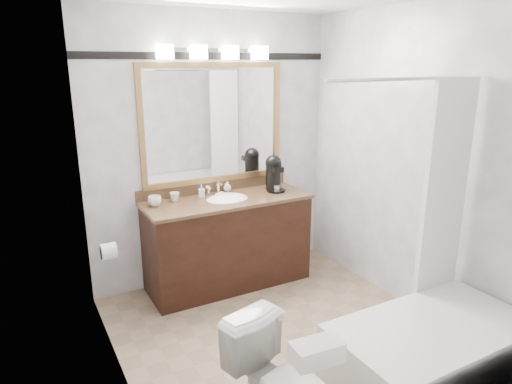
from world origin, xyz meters
TOP-DOWN VIEW (x-y plane):
  - room at (0.00, 0.00)m, footprint 2.42×2.62m
  - vanity at (0.00, 1.02)m, footprint 1.53×0.58m
  - mirror at (0.00, 1.28)m, footprint 1.40×0.04m
  - vanity_light_bar at (0.00, 1.23)m, footprint 1.02×0.14m
  - accent_stripe at (0.00, 1.29)m, footprint 2.40×0.01m
  - bathtub at (0.55, -0.90)m, footprint 1.30×0.75m
  - tp_roll at (-1.14, 0.66)m, footprint 0.11×0.12m
  - tissue_box at (-0.55, -1.12)m, footprint 0.25×0.15m
  - coffee_maker at (0.52, 1.05)m, footprint 0.18×0.23m
  - cup_left at (-0.64, 1.11)m, footprint 0.15×0.15m
  - cup_right at (-0.44, 1.17)m, footprint 0.10×0.10m
  - soap_bottle_a at (-0.19, 1.16)m, footprint 0.07×0.07m
  - soap_bottle_b at (0.11, 1.23)m, footprint 0.09×0.09m
  - soap_bar at (-0.01, 1.13)m, footprint 0.09×0.08m

SIDE VIEW (x-z plane):
  - bathtub at x=0.55m, z-range -0.70..1.26m
  - vanity at x=0.00m, z-range -0.04..0.93m
  - tp_roll at x=-1.14m, z-range 0.64..0.76m
  - tissue_box at x=-0.55m, z-range 0.69..0.79m
  - soap_bar at x=-0.01m, z-range 0.85..0.87m
  - cup_right at x=-0.44m, z-range 0.85..0.93m
  - cup_left at x=-0.64m, z-range 0.85..0.94m
  - soap_bottle_b at x=0.11m, z-range 0.85..0.94m
  - soap_bottle_a at x=-0.19m, z-range 0.85..0.97m
  - coffee_maker at x=0.52m, z-range 0.86..1.20m
  - room at x=0.00m, z-range -0.01..2.51m
  - mirror at x=0.00m, z-range 0.95..2.05m
  - accent_stripe at x=0.00m, z-range 2.07..2.13m
  - vanity_light_bar at x=0.00m, z-range 2.07..2.19m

